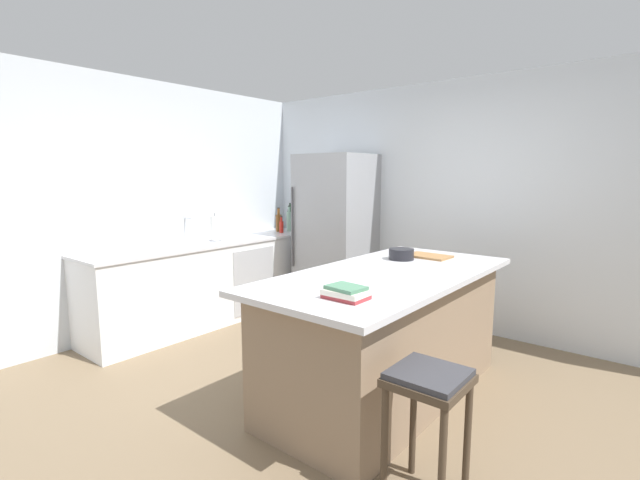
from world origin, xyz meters
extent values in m
plane|color=#7A664C|center=(0.00, 0.00, 0.00)|extent=(7.20, 7.20, 0.00)
cube|color=silver|center=(0.00, 2.25, 1.30)|extent=(6.00, 0.10, 2.60)
cube|color=silver|center=(-2.45, 0.00, 1.30)|extent=(0.10, 6.00, 2.60)
cube|color=white|center=(-2.08, 0.70, 0.44)|extent=(0.63, 2.80, 0.87)
cube|color=silver|center=(-2.08, 0.70, 0.89)|extent=(0.66, 2.83, 0.03)
cube|color=#B2B5BA|center=(-1.77, 1.05, 0.44)|extent=(0.01, 0.60, 0.73)
cube|color=#8E755B|center=(0.34, 0.43, 0.45)|extent=(0.89, 2.00, 0.89)
cube|color=silver|center=(0.34, 0.43, 0.91)|extent=(1.05, 2.20, 0.04)
cube|color=#93969B|center=(-1.22, 1.86, 0.93)|extent=(0.80, 0.69, 1.87)
cylinder|color=#4C4C51|center=(-1.58, 1.49, 1.03)|extent=(0.02, 0.02, 0.93)
cylinder|color=#473828|center=(0.92, -0.55, 0.31)|extent=(0.04, 0.04, 0.62)
cylinder|color=#473828|center=(1.22, -0.55, 0.31)|extent=(0.04, 0.04, 0.62)
cylinder|color=#473828|center=(0.92, -0.25, 0.31)|extent=(0.04, 0.04, 0.62)
cylinder|color=#473828|center=(1.22, -0.25, 0.31)|extent=(0.04, 0.04, 0.62)
cube|color=#473828|center=(1.07, -0.40, 0.64)|extent=(0.36, 0.36, 0.04)
cube|color=#38383D|center=(1.07, -0.40, 0.67)|extent=(0.34, 0.34, 0.03)
cylinder|color=silver|center=(-2.14, 0.42, 0.91)|extent=(0.05, 0.05, 0.02)
cylinder|color=silver|center=(-2.14, 0.42, 1.06)|extent=(0.02, 0.02, 0.28)
cylinder|color=silver|center=(-2.08, 0.42, 1.18)|extent=(0.14, 0.02, 0.02)
cylinder|color=gray|center=(-2.07, 0.75, 0.91)|extent=(0.14, 0.14, 0.01)
cylinder|color=white|center=(-2.07, 0.75, 1.04)|extent=(0.11, 0.11, 0.26)
cylinder|color=gray|center=(-2.07, 0.75, 1.19)|extent=(0.02, 0.02, 0.04)
cylinder|color=#19381E|center=(-2.09, 2.00, 1.04)|extent=(0.07, 0.07, 0.28)
cylinder|color=#19381E|center=(-2.09, 2.00, 1.21)|extent=(0.03, 0.03, 0.07)
cylinder|color=black|center=(-2.09, 2.00, 1.26)|extent=(0.03, 0.03, 0.01)
cylinder|color=#8CB79E|center=(-2.02, 1.91, 1.03)|extent=(0.07, 0.07, 0.26)
cylinder|color=#8CB79E|center=(-2.02, 1.91, 1.19)|extent=(0.03, 0.03, 0.07)
cylinder|color=black|center=(-2.02, 1.91, 1.23)|extent=(0.03, 0.03, 0.01)
cylinder|color=brown|center=(-2.11, 1.80, 1.01)|extent=(0.08, 0.08, 0.22)
cylinder|color=brown|center=(-2.11, 1.80, 1.16)|extent=(0.03, 0.03, 0.08)
cylinder|color=black|center=(-2.11, 1.80, 1.20)|extent=(0.04, 0.04, 0.01)
cylinder|color=red|center=(-1.99, 1.72, 0.97)|extent=(0.05, 0.05, 0.15)
cylinder|color=red|center=(-1.99, 1.72, 1.07)|extent=(0.03, 0.03, 0.05)
cylinder|color=black|center=(-1.99, 1.72, 1.11)|extent=(0.03, 0.03, 0.01)
cube|color=#A83338|center=(0.51, -0.33, 0.95)|extent=(0.24, 0.17, 0.02)
cube|color=silver|center=(0.51, -0.33, 0.97)|extent=(0.24, 0.18, 0.03)
cube|color=#4C7F60|center=(0.51, -0.33, 1.00)|extent=(0.22, 0.18, 0.02)
cylinder|color=black|center=(0.17, 0.92, 0.98)|extent=(0.21, 0.21, 0.09)
cube|color=#9E7042|center=(0.30, 1.17, 0.94)|extent=(0.36, 0.25, 0.02)
camera|label=1|loc=(1.95, -2.32, 1.63)|focal=25.04mm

